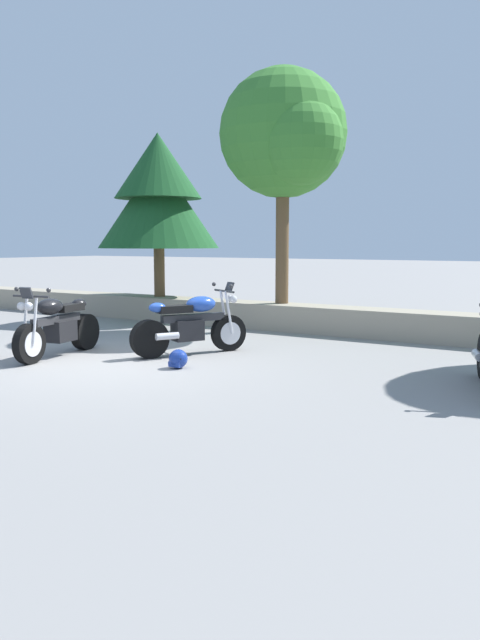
{
  "coord_description": "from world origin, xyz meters",
  "views": [
    {
      "loc": [
        6.81,
        -7.08,
        1.84
      ],
      "look_at": [
        1.62,
        1.2,
        0.65
      ],
      "focal_mm": 35.68,
      "sensor_mm": 36.0,
      "label": 1
    }
  ],
  "objects_px": {
    "motorcycle_blue_centre": "(192,325)",
    "rider_helmet": "(178,359)",
    "motorcycle_black_near_left": "(57,327)",
    "pine_tree_far_left": "(158,193)",
    "leafy_tree_mid_left": "(287,136)"
  },
  "relations": [
    {
      "from": "pine_tree_far_left",
      "to": "leafy_tree_mid_left",
      "type": "relative_size",
      "value": 0.79
    },
    {
      "from": "rider_helmet",
      "to": "leafy_tree_mid_left",
      "type": "height_order",
      "value": "leafy_tree_mid_left"
    },
    {
      "from": "pine_tree_far_left",
      "to": "leafy_tree_mid_left",
      "type": "height_order",
      "value": "leafy_tree_mid_left"
    },
    {
      "from": "motorcycle_black_near_left",
      "to": "pine_tree_far_left",
      "type": "distance_m",
      "value": 5.82
    },
    {
      "from": "motorcycle_black_near_left",
      "to": "motorcycle_blue_centre",
      "type": "relative_size",
      "value": 1.09
    },
    {
      "from": "rider_helmet",
      "to": "leafy_tree_mid_left",
      "type": "bearing_deg",
      "value": 98.14
    },
    {
      "from": "motorcycle_black_near_left",
      "to": "rider_helmet",
      "type": "bearing_deg",
      "value": 6.42
    },
    {
      "from": "pine_tree_far_left",
      "to": "leafy_tree_mid_left",
      "type": "distance_m",
      "value": 3.62
    },
    {
      "from": "motorcycle_blue_centre",
      "to": "rider_helmet",
      "type": "height_order",
      "value": "motorcycle_blue_centre"
    },
    {
      "from": "pine_tree_far_left",
      "to": "leafy_tree_mid_left",
      "type": "xyz_separation_m",
      "value": [
        3.47,
        -0.07,
        1.02
      ]
    },
    {
      "from": "motorcycle_black_near_left",
      "to": "motorcycle_blue_centre",
      "type": "distance_m",
      "value": 2.17
    },
    {
      "from": "motorcycle_black_near_left",
      "to": "pine_tree_far_left",
      "type": "xyz_separation_m",
      "value": [
        -1.87,
        4.9,
        2.52
      ]
    },
    {
      "from": "motorcycle_blue_centre",
      "to": "pine_tree_far_left",
      "type": "xyz_separation_m",
      "value": [
        -3.6,
        3.58,
        2.52
      ]
    },
    {
      "from": "pine_tree_far_left",
      "to": "motorcycle_black_near_left",
      "type": "bearing_deg",
      "value": -69.08
    },
    {
      "from": "motorcycle_black_near_left",
      "to": "pine_tree_far_left",
      "type": "relative_size",
      "value": 0.53
    }
  ]
}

